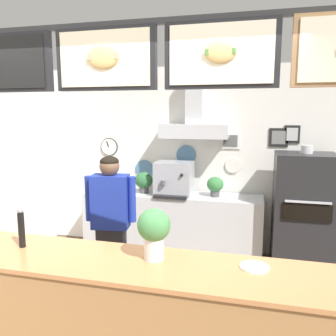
{
  "coord_description": "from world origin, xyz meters",
  "views": [
    {
      "loc": [
        0.98,
        -2.32,
        2.06
      ],
      "look_at": [
        0.18,
        0.86,
        1.54
      ],
      "focal_mm": 36.99,
      "sensor_mm": 36.0,
      "label": 1
    }
  ],
  "objects": [
    {
      "name": "pizza_oven",
      "position": [
        1.6,
        2.18,
        0.79
      ],
      "size": [
        0.73,
        0.67,
        1.67
      ],
      "color": "#232326",
      "rests_on": "ground_plane"
    },
    {
      "name": "espresso_machine",
      "position": [
        -0.1,
        2.31,
        1.15
      ],
      "size": [
        0.51,
        0.48,
        0.46
      ],
      "color": "#A3A5AD",
      "rests_on": "back_prep_counter"
    },
    {
      "name": "basil_vase",
      "position": [
        0.35,
        -0.2,
        1.28
      ],
      "size": [
        0.22,
        0.22,
        0.35
      ],
      "color": "silver",
      "rests_on": "service_counter"
    },
    {
      "name": "shop_worker",
      "position": [
        -0.47,
        0.96,
        0.88
      ],
      "size": [
        0.54,
        0.28,
        1.62
      ],
      "rotation": [
        0.0,
        0.0,
        3.29
      ],
      "color": "#232328",
      "rests_on": "ground_plane"
    },
    {
      "name": "condiment_plate",
      "position": [
        1.0,
        -0.17,
        1.09
      ],
      "size": [
        0.19,
        0.19,
        0.01
      ],
      "color": "white",
      "rests_on": "service_counter"
    },
    {
      "name": "potted_sage",
      "position": [
        -0.55,
        2.32,
        1.09
      ],
      "size": [
        0.26,
        0.26,
        0.3
      ],
      "color": "#4C4C51",
      "rests_on": "back_prep_counter"
    },
    {
      "name": "potted_basil",
      "position": [
        -1.19,
        2.32,
        1.04
      ],
      "size": [
        0.18,
        0.18,
        0.22
      ],
      "color": "#4C4C51",
      "rests_on": "back_prep_counter"
    },
    {
      "name": "potted_thyme",
      "position": [
        0.47,
        2.34,
        1.08
      ],
      "size": [
        0.23,
        0.23,
        0.27
      ],
      "color": "#4C4C51",
      "rests_on": "back_prep_counter"
    },
    {
      "name": "service_counter",
      "position": [
        0.0,
        -0.28,
        0.54
      ],
      "size": [
        3.34,
        0.6,
        1.08
      ],
      "color": "#B77F4C",
      "rests_on": "ground_plane"
    },
    {
      "name": "back_wall_assembly",
      "position": [
        0.01,
        2.57,
        1.46
      ],
      "size": [
        4.58,
        2.98,
        2.73
      ],
      "color": "gray",
      "rests_on": "ground_plane"
    },
    {
      "name": "back_prep_counter",
      "position": [
        -0.14,
        2.34,
        0.45
      ],
      "size": [
        2.53,
        0.55,
        0.92
      ],
      "color": "silver",
      "rests_on": "ground_plane"
    },
    {
      "name": "pepper_grinder",
      "position": [
        -0.65,
        -0.23,
        1.23
      ],
      "size": [
        0.05,
        0.05,
        0.3
      ],
      "color": "black",
      "rests_on": "service_counter"
    }
  ]
}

